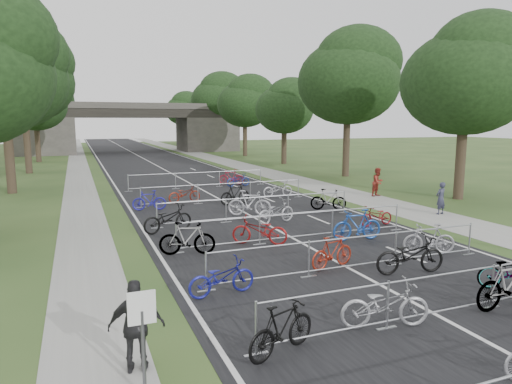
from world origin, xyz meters
TOP-DOWN VIEW (x-y plane):
  - road at (0.00, 50.00)m, footprint 11.00×140.00m
  - sidewalk_right at (8.00, 50.00)m, footprint 3.00×140.00m
  - sidewalk_left at (-7.50, 50.00)m, footprint 2.00×140.00m
  - lane_markings at (0.00, 50.00)m, footprint 0.12×140.00m
  - overpass_bridge at (0.00, 65.00)m, footprint 31.00×8.00m
  - park_sign at (-6.80, 3.00)m, footprint 0.45×0.06m
  - tree_right_0 at (13.11, 15.93)m, footprint 7.17×7.17m
  - tree_left_1 at (-11.39, 27.93)m, footprint 7.56×7.56m
  - tree_right_1 at (13.11, 27.93)m, footprint 8.18×8.18m
  - tree_left_2 at (-11.39, 39.93)m, footprint 8.40×8.40m
  - tree_right_2 at (13.11, 39.93)m, footprint 6.16×6.16m
  - tree_left_3 at (-11.39, 51.93)m, footprint 6.72×6.72m
  - tree_right_3 at (13.11, 51.93)m, footprint 7.17×7.17m
  - tree_left_4 at (-11.39, 63.93)m, footprint 7.56×7.56m
  - tree_right_4 at (13.11, 63.93)m, footprint 8.18×8.18m
  - tree_left_5 at (-11.39, 75.93)m, footprint 8.40×8.40m
  - tree_right_5 at (13.11, 75.93)m, footprint 6.16×6.16m
  - tree_left_6 at (-11.39, 87.93)m, footprint 6.72×6.72m
  - tree_right_6 at (13.11, 87.93)m, footprint 7.17×7.17m
  - barrier_row_1 at (0.00, 3.60)m, footprint 9.70×0.08m
  - barrier_row_2 at (0.00, 7.20)m, footprint 9.70×0.08m
  - barrier_row_3 at (0.00, 11.00)m, footprint 9.70×0.08m
  - barrier_row_4 at (0.00, 15.00)m, footprint 9.70×0.08m
  - barrier_row_5 at (0.00, 20.00)m, footprint 9.70×0.08m
  - barrier_row_6 at (0.00, 26.00)m, footprint 9.70×0.08m
  - bike_4 at (-4.13, 3.44)m, footprint 1.81×1.10m
  - bike_5 at (-1.54, 3.68)m, footprint 2.11×1.18m
  - bike_6 at (1.86, 3.42)m, footprint 2.04×0.60m
  - bike_8 at (-4.30, 6.79)m, footprint 1.89×0.83m
  - bike_9 at (-0.48, 7.64)m, footprint 1.75×0.87m
  - bike_10 at (1.40, 6.37)m, footprint 2.25×1.10m
  - bike_11 at (3.38, 7.77)m, footprint 1.80×1.14m
  - bike_12 at (-4.30, 10.69)m, footprint 1.97×1.04m
  - bike_13 at (-1.55, 10.98)m, footprint 2.12×1.65m
  - bike_14 at (2.12, 10.18)m, footprint 2.04×0.76m
  - bike_15 at (4.30, 11.92)m, footprint 1.72×0.74m
  - bike_16 at (-4.30, 14.15)m, footprint 2.26×1.31m
  - bike_17 at (-0.07, 15.91)m, footprint 2.11×1.44m
  - bike_18 at (0.44, 13.96)m, footprint 2.17×1.32m
  - bike_19 at (4.19, 15.81)m, footprint 1.84×1.27m
  - bike_20 at (-4.30, 19.11)m, footprint 1.74×0.71m
  - bike_21 at (-2.15, 20.65)m, footprint 1.95×0.97m
  - bike_22 at (0.30, 19.06)m, footprint 1.96×1.02m
  - bike_23 at (3.46, 20.47)m, footprint 1.93×0.75m
  - bike_26 at (2.76, 25.62)m, footprint 1.79×0.80m
  - bike_27 at (2.61, 26.63)m, footprint 1.86×1.12m
  - pedestrian_a at (8.72, 12.89)m, footprint 0.63×0.47m
  - pedestrian_b at (9.20, 18.52)m, footprint 0.99×0.88m
  - pedestrian_c at (-6.80, 3.86)m, footprint 1.07×0.62m

SIDE VIEW (x-z plane):
  - lane_markings at x=0.00m, z-range 0.00..0.00m
  - road at x=0.00m, z-range 0.00..0.01m
  - sidewalk_right at x=8.00m, z-range 0.00..0.01m
  - sidewalk_left at x=-7.50m, z-range 0.00..0.01m
  - bike_15 at x=4.30m, z-range 0.00..0.88m
  - bike_26 at x=2.76m, z-range 0.00..0.91m
  - bike_8 at x=-4.30m, z-range 0.00..0.96m
  - bike_21 at x=-2.15m, z-range 0.00..0.98m
  - bike_23 at x=3.46m, z-range 0.00..1.00m
  - bike_9 at x=-0.48m, z-range 0.00..1.01m
  - bike_20 at x=-4.30m, z-range 0.00..1.02m
  - bike_5 at x=-1.54m, z-range 0.00..1.05m
  - bike_4 at x=-4.13m, z-range 0.00..1.05m
  - bike_11 at x=3.38m, z-range 0.00..1.05m
  - bike_13 at x=-1.55m, z-range 0.00..1.07m
  - bike_18 at x=0.44m, z-range 0.00..1.08m
  - bike_27 at x=2.61m, z-range 0.00..1.08m
  - bike_19 at x=4.19m, z-range 0.00..1.08m
  - barrier_row_1 at x=0.00m, z-range 0.00..1.10m
  - barrier_row_2 at x=0.00m, z-range 0.00..1.10m
  - barrier_row_3 at x=0.00m, z-range 0.00..1.10m
  - barrier_row_4 at x=0.00m, z-range 0.00..1.10m
  - barrier_row_5 at x=0.00m, z-range 0.00..1.10m
  - barrier_row_6 at x=0.00m, z-range 0.00..1.10m
  - bike_16 at x=-4.30m, z-range 0.00..1.12m
  - bike_10 at x=1.40m, z-range 0.00..1.13m
  - bike_22 at x=0.30m, z-range 0.00..1.14m
  - bike_12 at x=-4.30m, z-range 0.00..1.14m
  - bike_14 at x=2.12m, z-range 0.00..1.20m
  - bike_6 at x=1.86m, z-range 0.00..1.22m
  - bike_17 at x=-0.07m, z-range 0.00..1.24m
  - pedestrian_a at x=8.72m, z-range 0.00..1.58m
  - pedestrian_c at x=-6.80m, z-range 0.00..1.71m
  - pedestrian_b at x=9.20m, z-range 0.00..1.72m
  - park_sign at x=-6.80m, z-range 0.36..2.18m
  - overpass_bridge at x=0.00m, z-range 0.01..7.06m
  - tree_right_2 at x=13.11m, z-range 1.25..10.64m
  - tree_right_5 at x=13.11m, z-range 1.25..10.64m
  - tree_left_3 at x=-11.39m, z-range 1.36..11.61m
  - tree_left_6 at x=-11.39m, z-range 1.36..11.61m
  - tree_right_0 at x=13.11m, z-range 1.46..12.39m
  - tree_right_3 at x=13.11m, z-range 1.46..12.39m
  - tree_right_6 at x=13.11m, z-range 1.46..12.39m
  - tree_left_1 at x=-11.39m, z-range 1.54..13.07m
  - tree_left_4 at x=-11.39m, z-range 1.54..13.07m
  - tree_right_1 at x=13.11m, z-range 1.67..14.13m
  - tree_right_4 at x=13.11m, z-range 1.67..14.13m
  - tree_left_2 at x=-11.39m, z-range 1.71..14.52m
  - tree_left_5 at x=-11.39m, z-range 1.71..14.52m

